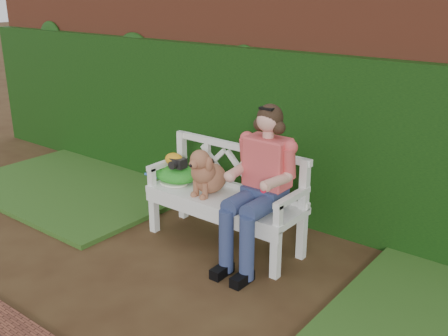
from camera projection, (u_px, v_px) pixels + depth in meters
The scene contains 11 objects.
ground at pixel (177, 287), 4.20m from camera, with size 60.00×60.00×0.00m, color #331E10.
brick_wall at pixel (304, 110), 5.25m from camera, with size 10.00×0.30×2.20m, color brown.
ivy_hedge at pixel (291, 139), 5.17m from camera, with size 10.00×0.18×1.70m, color #19420E.
grass_left at pixel (81, 185), 6.26m from camera, with size 2.60×2.00×0.05m, color #1F4618.
garden_bench at pixel (224, 220), 4.82m from camera, with size 1.58×0.60×0.48m, color white, non-canonical shape.
seated_woman at pixel (264, 188), 4.41m from camera, with size 0.57×0.76×1.35m, color #EC5074, non-canonical shape.
dog at pixel (208, 170), 4.73m from camera, with size 0.30×0.41×0.45m, color #AF7737, non-canonical shape.
tennis_racket at pixel (172, 182), 5.05m from camera, with size 0.57×0.24×0.03m, color silver, non-canonical shape.
green_bag at pixel (176, 173), 5.08m from camera, with size 0.47×0.36×0.16m, color #26682B, non-canonical shape.
camera_item at pixel (178, 163), 4.98m from camera, with size 0.14×0.10×0.09m, color black.
baseball_glove at pixel (174, 159), 5.03m from camera, with size 0.20×0.15×0.13m, color orange.
Camera 1 is at (2.55, -2.64, 2.29)m, focal length 42.00 mm.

